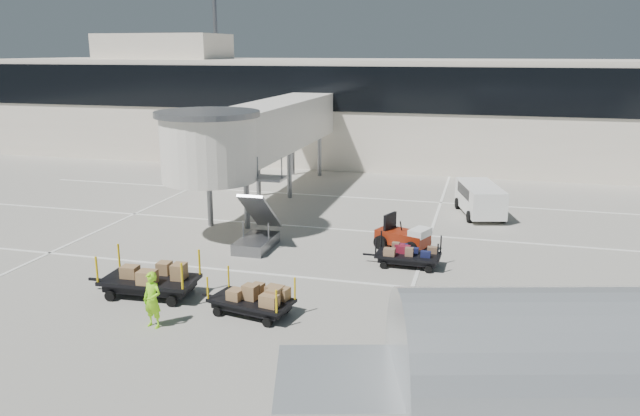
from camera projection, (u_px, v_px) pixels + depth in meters
The scene contains 11 objects.
ground at pixel (244, 292), 23.15m from camera, with size 140.00×140.00×0.00m, color #BBB6A7.
lane_markings at pixel (299, 224), 32.05m from camera, with size 40.00×30.00×0.02m.
terminal at pixel (377, 109), 50.26m from camera, with size 64.00×12.11×15.20m.
jet_bridge at pixel (257, 132), 34.58m from camera, with size 5.70×20.40×6.03m.
baggage_tug at pixel (404, 237), 27.99m from camera, with size 2.59×2.19×1.54m.
suitcase_cart at pixel (409, 256), 25.78m from camera, with size 3.25×1.38×1.27m.
box_cart_near at pixel (252, 300), 21.00m from camera, with size 3.50×1.89×1.34m.
box_cart_far at pixel (147, 280), 22.68m from camera, with size 4.21×1.85×1.63m.
ground_worker at pixel (152, 300), 20.00m from camera, with size 0.68×0.45×1.87m, color #89E518.
minivan at pixel (480, 197), 33.74m from camera, with size 2.85×4.71×1.67m.
belt_loader at pixel (196, 154), 48.84m from camera, with size 4.76×3.01×2.15m.
Camera 1 is at (8.34, -20.20, 8.71)m, focal length 35.00 mm.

